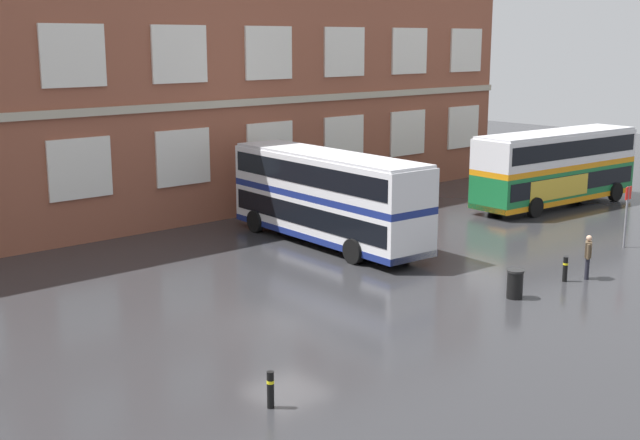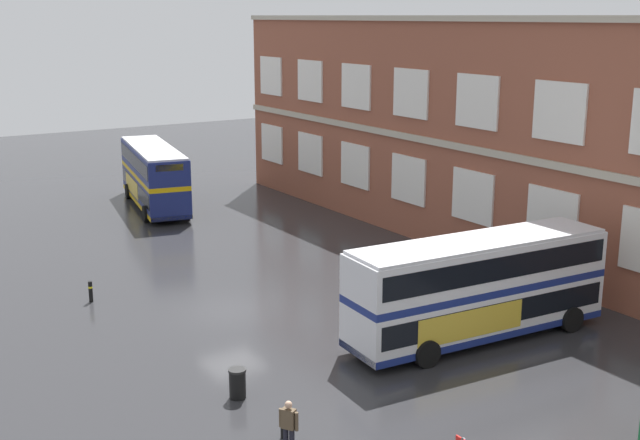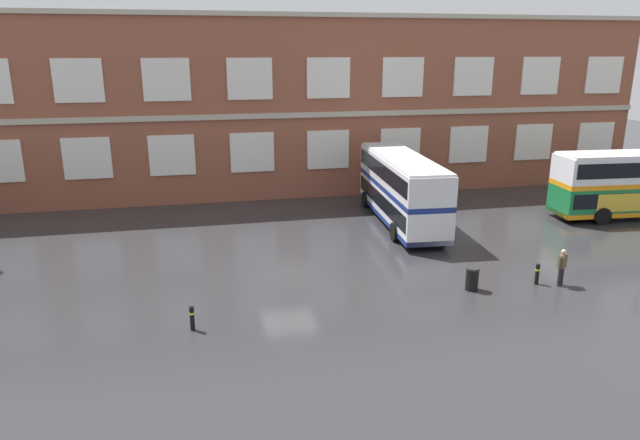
{
  "view_description": "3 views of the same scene",
  "coord_description": "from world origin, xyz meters",
  "px_view_note": "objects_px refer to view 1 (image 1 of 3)",
  "views": [
    {
      "loc": [
        -16.13,
        -19.77,
        8.91
      ],
      "look_at": [
        3.71,
        2.5,
        2.4
      ],
      "focal_mm": 46.5,
      "sensor_mm": 36.0,
      "label": 1
    },
    {
      "loc": [
        30.08,
        -14.54,
        12.4
      ],
      "look_at": [
        0.55,
        4.2,
        3.61
      ],
      "focal_mm": 45.74,
      "sensor_mm": 36.0,
      "label": 2
    },
    {
      "loc": [
        -3.87,
        -24.85,
        10.1
      ],
      "look_at": [
        1.69,
        0.79,
        2.31
      ],
      "focal_mm": 32.35,
      "sensor_mm": 36.0,
      "label": 3
    }
  ],
  "objects_px": {
    "safety_bollard_east": "(270,389)",
    "double_decker_far": "(556,167)",
    "waiting_passenger": "(588,255)",
    "station_litter_bin": "(515,284)",
    "bus_stand_flag": "(627,211)",
    "safety_bollard_west": "(565,269)",
    "double_decker_middle": "(328,196)"
  },
  "relations": [
    {
      "from": "bus_stand_flag",
      "to": "safety_bollard_west",
      "type": "bearing_deg",
      "value": -169.91
    },
    {
      "from": "double_decker_far",
      "to": "waiting_passenger",
      "type": "xyz_separation_m",
      "value": [
        -11.42,
        -8.82,
        -1.22
      ]
    },
    {
      "from": "waiting_passenger",
      "to": "double_decker_far",
      "type": "bearing_deg",
      "value": 37.67
    },
    {
      "from": "double_decker_middle",
      "to": "station_litter_bin",
      "type": "distance_m",
      "value": 10.42
    },
    {
      "from": "bus_stand_flag",
      "to": "safety_bollard_east",
      "type": "bearing_deg",
      "value": -173.68
    },
    {
      "from": "double_decker_far",
      "to": "safety_bollard_west",
      "type": "relative_size",
      "value": 11.74
    },
    {
      "from": "station_litter_bin",
      "to": "safety_bollard_west",
      "type": "relative_size",
      "value": 1.08
    },
    {
      "from": "bus_stand_flag",
      "to": "station_litter_bin",
      "type": "distance_m",
      "value": 9.8
    },
    {
      "from": "bus_stand_flag",
      "to": "station_litter_bin",
      "type": "bearing_deg",
      "value": -173.35
    },
    {
      "from": "waiting_passenger",
      "to": "station_litter_bin",
      "type": "height_order",
      "value": "waiting_passenger"
    },
    {
      "from": "safety_bollard_west",
      "to": "safety_bollard_east",
      "type": "height_order",
      "value": "same"
    },
    {
      "from": "waiting_passenger",
      "to": "station_litter_bin",
      "type": "relative_size",
      "value": 1.65
    },
    {
      "from": "waiting_passenger",
      "to": "safety_bollard_west",
      "type": "height_order",
      "value": "waiting_passenger"
    },
    {
      "from": "double_decker_far",
      "to": "safety_bollard_east",
      "type": "bearing_deg",
      "value": -160.54
    },
    {
      "from": "double_decker_far",
      "to": "safety_bollard_east",
      "type": "relative_size",
      "value": 11.74
    },
    {
      "from": "safety_bollard_east",
      "to": "safety_bollard_west",
      "type": "bearing_deg",
      "value": 4.67
    },
    {
      "from": "bus_stand_flag",
      "to": "waiting_passenger",
      "type": "bearing_deg",
      "value": -164.8
    },
    {
      "from": "waiting_passenger",
      "to": "bus_stand_flag",
      "type": "xyz_separation_m",
      "value": [
        5.6,
        1.52,
        0.7
      ]
    },
    {
      "from": "safety_bollard_west",
      "to": "safety_bollard_east",
      "type": "distance_m",
      "value": 15.12
    },
    {
      "from": "waiting_passenger",
      "to": "bus_stand_flag",
      "type": "relative_size",
      "value": 0.63
    },
    {
      "from": "double_decker_far",
      "to": "waiting_passenger",
      "type": "height_order",
      "value": "double_decker_far"
    },
    {
      "from": "waiting_passenger",
      "to": "safety_bollard_east",
      "type": "relative_size",
      "value": 1.79
    },
    {
      "from": "station_litter_bin",
      "to": "safety_bollard_east",
      "type": "distance_m",
      "value": 12.0
    },
    {
      "from": "safety_bollard_east",
      "to": "double_decker_far",
      "type": "bearing_deg",
      "value": 19.46
    },
    {
      "from": "bus_stand_flag",
      "to": "safety_bollard_east",
      "type": "relative_size",
      "value": 2.84
    },
    {
      "from": "double_decker_far",
      "to": "safety_bollard_west",
      "type": "distance_m",
      "value": 15.06
    },
    {
      "from": "safety_bollard_east",
      "to": "station_litter_bin",
      "type": "bearing_deg",
      "value": 6.06
    },
    {
      "from": "safety_bollard_west",
      "to": "waiting_passenger",
      "type": "bearing_deg",
      "value": -20.9
    },
    {
      "from": "station_litter_bin",
      "to": "safety_bollard_east",
      "type": "height_order",
      "value": "station_litter_bin"
    },
    {
      "from": "double_decker_middle",
      "to": "safety_bollard_west",
      "type": "relative_size",
      "value": 11.73
    },
    {
      "from": "double_decker_far",
      "to": "waiting_passenger",
      "type": "distance_m",
      "value": 14.48
    },
    {
      "from": "bus_stand_flag",
      "to": "safety_bollard_east",
      "type": "distance_m",
      "value": 21.77
    }
  ]
}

